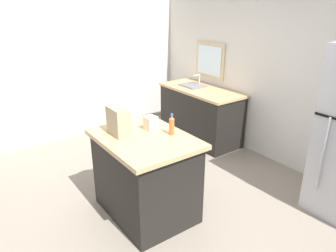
% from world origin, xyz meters
% --- Properties ---
extents(ground, '(6.53, 6.53, 0.00)m').
position_xyz_m(ground, '(0.00, 0.00, 0.00)').
color(ground, gray).
extents(back_wall, '(5.44, 0.13, 2.56)m').
position_xyz_m(back_wall, '(-0.02, 2.22, 1.28)').
color(back_wall, silver).
rests_on(back_wall, ground).
extents(left_wall, '(0.10, 4.44, 2.56)m').
position_xyz_m(left_wall, '(-2.72, 0.00, 1.28)').
color(left_wall, silver).
rests_on(left_wall, ground).
extents(kitchen_island, '(1.12, 0.85, 0.92)m').
position_xyz_m(kitchen_island, '(-0.09, -0.03, 0.46)').
color(kitchen_island, black).
rests_on(kitchen_island, ground).
extents(sink_counter, '(1.48, 0.68, 1.07)m').
position_xyz_m(sink_counter, '(-1.32, 1.82, 0.45)').
color(sink_counter, black).
rests_on(sink_counter, ground).
extents(shopping_bag, '(0.28, 0.16, 0.34)m').
position_xyz_m(shopping_bag, '(-0.30, -0.21, 1.07)').
color(shopping_bag, tan).
rests_on(shopping_bag, kitchen_island).
extents(small_box, '(0.13, 0.14, 0.15)m').
position_xyz_m(small_box, '(-0.22, 0.13, 0.99)').
color(small_box, beige).
rests_on(small_box, kitchen_island).
extents(bottle, '(0.06, 0.06, 0.23)m').
position_xyz_m(bottle, '(0.03, 0.23, 1.02)').
color(bottle, '#C66633').
rests_on(bottle, kitchen_island).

